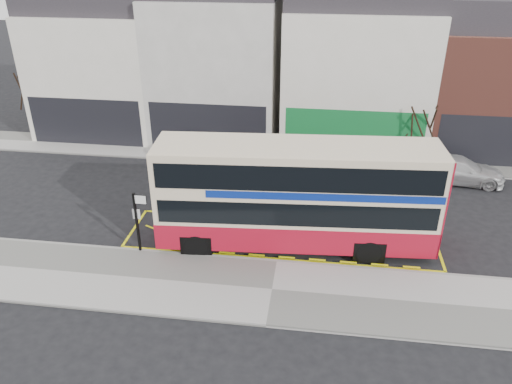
# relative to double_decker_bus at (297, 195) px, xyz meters

# --- Properties ---
(ground) EXTENTS (120.00, 120.00, 0.00)m
(ground) POSITION_rel_double_decker_bus_xyz_m (-0.66, -1.24, -2.51)
(ground) COLOR black
(ground) RESTS_ON ground
(pavement) EXTENTS (40.00, 4.00, 0.15)m
(pavement) POSITION_rel_double_decker_bus_xyz_m (-0.66, -3.54, -2.43)
(pavement) COLOR #A4A19C
(pavement) RESTS_ON ground
(kerb) EXTENTS (40.00, 0.15, 0.15)m
(kerb) POSITION_rel_double_decker_bus_xyz_m (-0.66, -1.61, -2.43)
(kerb) COLOR gray
(kerb) RESTS_ON ground
(far_pavement) EXTENTS (50.00, 3.00, 0.15)m
(far_pavement) POSITION_rel_double_decker_bus_xyz_m (-0.66, 9.76, -2.43)
(far_pavement) COLOR #A4A19C
(far_pavement) RESTS_ON ground
(road_markings) EXTENTS (14.00, 3.40, 0.01)m
(road_markings) POSITION_rel_double_decker_bus_xyz_m (-0.66, 0.36, -2.50)
(road_markings) COLOR #F8F30D
(road_markings) RESTS_ON ground
(terrace_far_left) EXTENTS (8.00, 8.01, 10.80)m
(terrace_far_left) POSITION_rel_double_decker_bus_xyz_m (-14.16, 13.75, 2.32)
(terrace_far_left) COLOR white
(terrace_far_left) RESTS_ON ground
(terrace_left) EXTENTS (8.00, 8.01, 11.80)m
(terrace_left) POSITION_rel_double_decker_bus_xyz_m (-6.16, 13.75, 2.81)
(terrace_left) COLOR silver
(terrace_left) RESTS_ON ground
(terrace_green_shop) EXTENTS (9.00, 8.01, 11.30)m
(terrace_green_shop) POSITION_rel_double_decker_bus_xyz_m (2.84, 13.75, 2.56)
(terrace_green_shop) COLOR white
(terrace_green_shop) RESTS_ON ground
(terrace_right) EXTENTS (9.00, 8.01, 10.30)m
(terrace_right) POSITION_rel_double_decker_bus_xyz_m (11.84, 13.75, 2.07)
(terrace_right) COLOR brown
(terrace_right) RESTS_ON ground
(double_decker_bus) EXTENTS (12.10, 3.59, 4.77)m
(double_decker_bus) POSITION_rel_double_decker_bus_xyz_m (0.00, 0.00, 0.00)
(double_decker_bus) COLOR beige
(double_decker_bus) RESTS_ON ground
(bus_stop_post) EXTENTS (0.70, 0.12, 2.81)m
(bus_stop_post) POSITION_rel_double_decker_bus_xyz_m (-6.60, -1.63, -0.66)
(bus_stop_post) COLOR black
(bus_stop_post) RESTS_ON pavement
(car_silver) EXTENTS (4.29, 1.96, 1.43)m
(car_silver) POSITION_rel_double_decker_bus_xyz_m (-6.87, 8.48, -1.79)
(car_silver) COLOR #ACACB1
(car_silver) RESTS_ON ground
(car_grey) EXTENTS (4.70, 2.24, 1.49)m
(car_grey) POSITION_rel_double_decker_bus_xyz_m (-0.59, 7.42, -1.76)
(car_grey) COLOR #393A40
(car_grey) RESTS_ON ground
(car_white) EXTENTS (5.12, 2.44, 1.44)m
(car_white) POSITION_rel_double_decker_bus_xyz_m (8.59, 7.60, -1.79)
(car_white) COLOR silver
(car_white) RESTS_ON ground
(street_tree_left) EXTENTS (2.61, 2.61, 5.64)m
(street_tree_left) POSITION_rel_double_decker_bus_xyz_m (-18.23, 11.06, 1.34)
(street_tree_left) COLOR black
(street_tree_left) RESTS_ON ground
(street_tree_right) EXTENTS (2.21, 2.21, 4.76)m
(street_tree_right) POSITION_rel_double_decker_bus_xyz_m (6.65, 9.55, 0.74)
(street_tree_right) COLOR black
(street_tree_right) RESTS_ON ground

